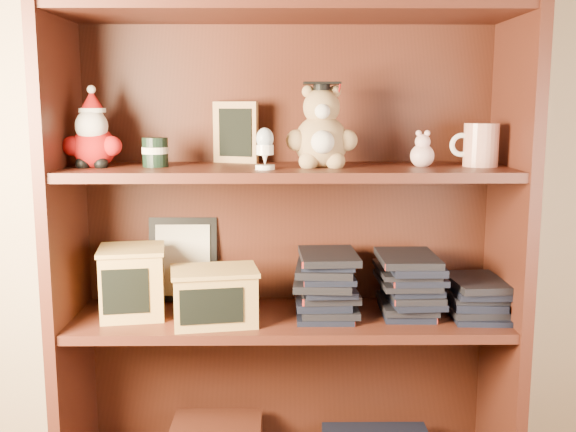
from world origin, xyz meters
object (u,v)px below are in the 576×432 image
teacher_mug (480,145)px  bookcase (287,228)px  treats_box (133,281)px  grad_teddy_bear (321,134)px

teacher_mug → bookcase: bearing=174.2°
treats_box → grad_teddy_bear: bearing=-0.7°
teacher_mug → treats_box: bearing=-179.9°
teacher_mug → grad_teddy_bear: bearing=-179.1°
treats_box → teacher_mug: bearing=0.1°
bookcase → treats_box: bookcase is taller
bookcase → grad_teddy_bear: 0.28m
bookcase → grad_teddy_bear: (0.09, -0.06, 0.26)m
grad_teddy_bear → treats_box: bearing=179.3°
teacher_mug → treats_box: (-0.91, -0.00, -0.36)m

